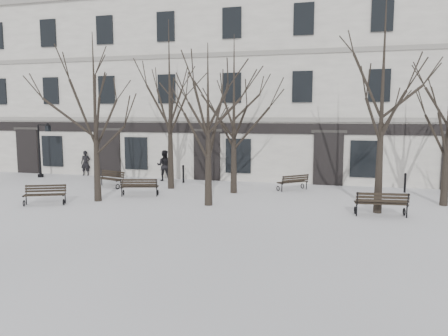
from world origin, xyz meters
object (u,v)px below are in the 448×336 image
(bench_4, at_px, (293,182))
(lamp_post, at_px, (42,146))
(tree_1, at_px, (208,105))
(bench_3, at_px, (110,178))
(bench_0, at_px, (45,194))
(bench_2, at_px, (381,203))
(tree_2, at_px, (383,77))
(bench_1, at_px, (140,186))
(tree_0, at_px, (94,97))

(bench_4, relative_size, lamp_post, 0.47)
(tree_1, distance_m, bench_3, 8.13)
(bench_0, height_order, bench_4, bench_0)
(bench_0, distance_m, bench_2, 13.95)
(tree_2, distance_m, bench_1, 11.77)
(bench_1, xyz_separation_m, bench_3, (-2.69, 1.99, -0.00))
(bench_2, height_order, lamp_post, lamp_post)
(bench_1, height_order, bench_4, bench_1)
(bench_4, bearing_deg, bench_1, -16.17)
(bench_4, bearing_deg, tree_1, 12.88)
(bench_4, bearing_deg, tree_2, 88.09)
(tree_2, bearing_deg, bench_0, -171.33)
(tree_2, distance_m, lamp_post, 20.20)
(tree_1, xyz_separation_m, bench_2, (7.00, -0.28, -3.74))
(bench_1, height_order, bench_3, bench_1)
(lamp_post, bearing_deg, bench_4, -2.54)
(tree_0, bearing_deg, tree_1, 4.50)
(tree_0, relative_size, bench_2, 3.73)
(bench_3, distance_m, bench_4, 9.73)
(bench_0, bearing_deg, lamp_post, 103.97)
(tree_2, distance_m, bench_0, 14.77)
(bench_0, relative_size, bench_3, 0.98)
(tree_0, height_order, bench_3, tree_0)
(tree_1, relative_size, lamp_post, 2.01)
(bench_2, xyz_separation_m, bench_4, (-3.87, 4.95, -0.08))
(tree_0, distance_m, tree_2, 12.08)
(tree_1, xyz_separation_m, bench_4, (3.13, 4.67, -3.82))
(tree_2, relative_size, bench_1, 4.59)
(tree_0, bearing_deg, lamp_post, 141.52)
(bench_3, bearing_deg, tree_0, -49.58)
(tree_0, distance_m, tree_1, 5.14)
(tree_1, relative_size, bench_4, 4.31)
(bench_2, distance_m, bench_3, 13.91)
(bench_3, bearing_deg, bench_4, 28.28)
(tree_1, xyz_separation_m, bench_3, (-6.48, 3.12, -3.79))
(bench_1, bearing_deg, bench_3, -51.61)
(bench_2, bearing_deg, bench_3, -20.29)
(tree_0, distance_m, bench_4, 10.54)
(tree_1, xyz_separation_m, lamp_post, (-12.35, 5.36, -2.30))
(bench_2, bearing_deg, tree_2, -89.51)
(bench_1, bearing_deg, tree_0, 34.16)
(bench_0, bearing_deg, tree_1, -9.52)
(bench_0, height_order, bench_1, bench_1)
(bench_2, bearing_deg, bench_4, -58.09)
(bench_3, bearing_deg, lamp_post, 178.27)
(tree_2, xyz_separation_m, bench_4, (-3.80, 4.31, -4.85))
(tree_0, relative_size, tree_1, 1.09)
(bench_2, xyz_separation_m, bench_3, (-13.48, 3.40, -0.05))
(bench_1, bearing_deg, bench_0, 27.89)
(bench_3, bearing_deg, bench_1, -17.42)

